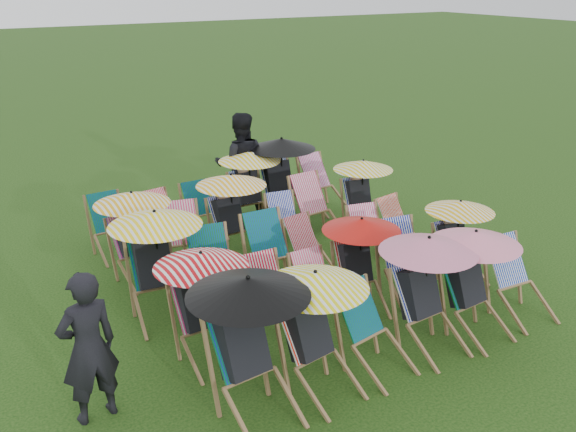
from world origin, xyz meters
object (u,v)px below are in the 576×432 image
person_left (88,348)px  deckchair_0 (251,346)px  deckchair_5 (521,281)px  deckchair_29 (324,184)px  person_rear (241,165)px

person_left → deckchair_0: bearing=144.2°
deckchair_5 → deckchair_29: (0.05, 4.62, 0.01)m
deckchair_0 → deckchair_5: bearing=-5.8°
deckchair_29 → deckchair_0: bearing=-139.7°
deckchair_5 → person_left: bearing=174.6°
deckchair_0 → person_rear: size_ratio=0.77×
person_left → person_rear: size_ratio=0.85×
deckchair_0 → deckchair_29: size_ratio=1.45×
person_left → person_rear: 5.87m
deckchair_5 → person_left: (-5.27, 0.73, 0.32)m
person_left → person_rear: bearing=-139.2°
deckchair_29 → person_rear: (-1.45, 0.52, 0.45)m
deckchair_5 → deckchair_29: size_ratio=0.97×
deckchair_0 → person_left: bearing=146.4°
deckchair_0 → deckchair_5: 3.89m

